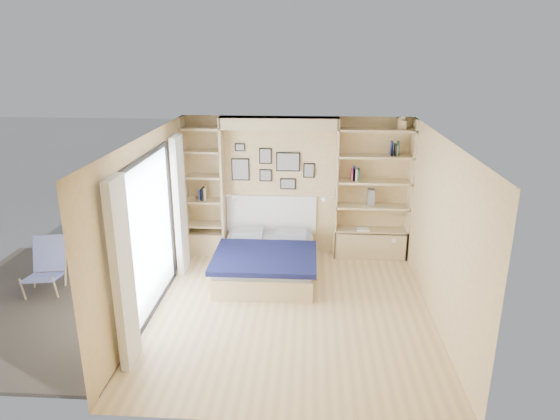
{
  "coord_description": "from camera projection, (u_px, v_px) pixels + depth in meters",
  "views": [
    {
      "loc": [
        0.24,
        -6.37,
        3.64
      ],
      "look_at": [
        -0.21,
        0.9,
        1.24
      ],
      "focal_mm": 32.0,
      "sensor_mm": 36.0,
      "label": 1
    }
  ],
  "objects": [
    {
      "name": "bed",
      "position": [
        267.0,
        260.0,
        8.28
      ],
      "size": [
        1.63,
        2.04,
        1.07
      ],
      "color": "#DABF88",
      "rests_on": "ground"
    },
    {
      "name": "reading_lamps",
      "position": [
        279.0,
        198.0,
        8.76
      ],
      "size": [
        1.92,
        0.12,
        0.15
      ],
      "color": "silver",
      "rests_on": "ground"
    },
    {
      "name": "photo_gallery",
      "position": [
        271.0,
        167.0,
        8.82
      ],
      "size": [
        1.48,
        0.02,
        0.82
      ],
      "color": "black",
      "rests_on": "ground"
    },
    {
      "name": "room_shell",
      "position": [
        272.0,
        207.0,
        8.32
      ],
      "size": [
        4.5,
        4.5,
        4.5
      ],
      "color": "#E7CA87",
      "rests_on": "ground"
    },
    {
      "name": "shelf_decor",
      "position": [
        358.0,
        166.0,
        8.56
      ],
      "size": [
        3.57,
        0.23,
        2.03
      ],
      "color": "#B12C4C",
      "rests_on": "ground"
    },
    {
      "name": "ground",
      "position": [
        291.0,
        311.0,
        7.19
      ],
      "size": [
        4.5,
        4.5,
        0.0
      ],
      "primitive_type": "plane",
      "color": "#E0BE84",
      "rests_on": "ground"
    },
    {
      "name": "deck",
      "position": [
        49.0,
        304.0,
        7.4
      ],
      "size": [
        3.2,
        4.0,
        0.05
      ],
      "primitive_type": "cube",
      "color": "brown",
      "rests_on": "ground"
    },
    {
      "name": "deck_chair",
      "position": [
        46.0,
        266.0,
        7.72
      ],
      "size": [
        0.64,
        0.9,
        0.83
      ],
      "rotation": [
        0.0,
        0.0,
        0.19
      ],
      "color": "tan",
      "rests_on": "ground"
    }
  ]
}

